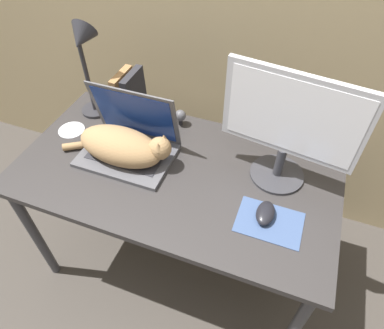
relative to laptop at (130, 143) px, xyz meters
The scene contains 11 objects.
ground_plane 0.90m from the laptop, 60.31° to the right, with size 12.00×12.00×0.00m, color #3D3833.
desk 0.26m from the laptop, ahead, with size 1.33×0.72×0.73m.
laptop is the anchor object (origin of this frame).
cat 0.05m from the laptop, 92.86° to the right, with size 0.49×0.20×0.15m.
external_monitor 0.66m from the laptop, ahead, with size 0.50×0.22×0.47m.
mousepad 0.66m from the laptop, 13.29° to the right, with size 0.24×0.17×0.00m.
computer_mouse 0.63m from the laptop, 12.10° to the right, with size 0.07×0.11×0.04m.
book_row 0.25m from the laptop, 116.11° to the left, with size 0.10×0.16×0.24m.
desk_lamp 0.41m from the laptop, 147.41° to the left, with size 0.17×0.17×0.47m.
webcam 0.28m from the laptop, 62.36° to the left, with size 0.05×0.05×0.08m.
cd_disc 0.33m from the laptop, behind, with size 0.12×0.12×0.00m.
Camera 1 is at (0.40, -0.52, 1.76)m, focal length 32.00 mm.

